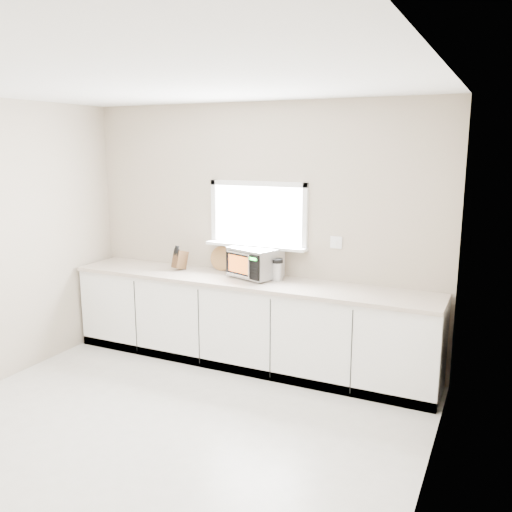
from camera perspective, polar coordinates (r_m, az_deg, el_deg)
The scene contains 8 objects.
ground at distance 4.54m, azimuth -11.04°, elevation -18.59°, with size 4.00×4.00×0.00m, color beige.
back_wall at distance 5.72m, azimuth 0.31°, elevation 2.52°, with size 4.00×0.17×2.70m.
cabinets at distance 5.68m, azimuth -0.98°, elevation -7.14°, with size 3.92×0.60×0.88m, color white.
countertop at distance 5.54m, azimuth -1.04°, elevation -2.66°, with size 3.92×0.64×0.04m, color beige.
microwave at distance 5.58m, azimuth -0.12°, elevation -0.62°, with size 0.58×0.51×0.31m.
knife_block at distance 5.99m, azimuth -8.02°, elevation -0.34°, with size 0.14×0.21×0.28m.
cutting_board at distance 5.92m, azimuth -3.66°, elevation -0.26°, with size 0.27×0.27×0.02m, color #AD7443.
coffee_grinder at distance 5.48m, azimuth 2.20°, elevation -1.42°, with size 0.17×0.17×0.23m.
Camera 1 is at (2.39, -3.12, 2.27)m, focal length 38.00 mm.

